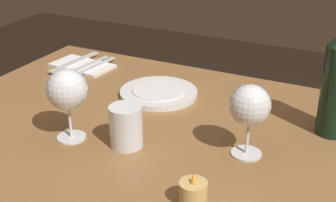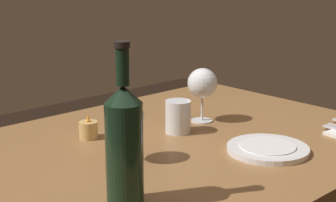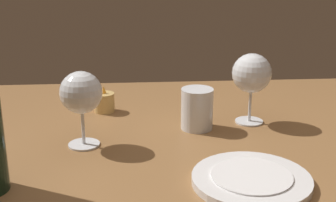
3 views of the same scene
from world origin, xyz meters
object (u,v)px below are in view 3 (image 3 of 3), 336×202
at_px(wine_glass_left, 81,94).
at_px(dinner_plate, 251,179).
at_px(wine_glass_right, 252,75).
at_px(water_tumbler, 197,110).
at_px(votive_candle, 104,103).

bearing_deg(wine_glass_left, dinner_plate, -31.46).
bearing_deg(wine_glass_right, wine_glass_left, -163.84).
height_order(water_tumbler, votive_candle, water_tumbler).
bearing_deg(dinner_plate, wine_glass_right, 77.26).
xyz_separation_m(wine_glass_left, water_tumbler, (0.25, 0.08, -0.07)).
xyz_separation_m(wine_glass_left, wine_glass_right, (0.38, 0.11, 0.00)).
bearing_deg(wine_glass_right, dinner_plate, -102.74).
distance_m(wine_glass_right, votive_candle, 0.37).
xyz_separation_m(wine_glass_right, votive_candle, (-0.35, 0.10, -0.09)).
height_order(wine_glass_right, votive_candle, wine_glass_right).
bearing_deg(water_tumbler, dinner_plate, -77.21).
relative_size(wine_glass_left, wine_glass_right, 0.96).
height_order(wine_glass_right, water_tumbler, wine_glass_right).
height_order(votive_candle, dinner_plate, votive_candle).
xyz_separation_m(wine_glass_right, water_tumbler, (-0.13, -0.03, -0.07)).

